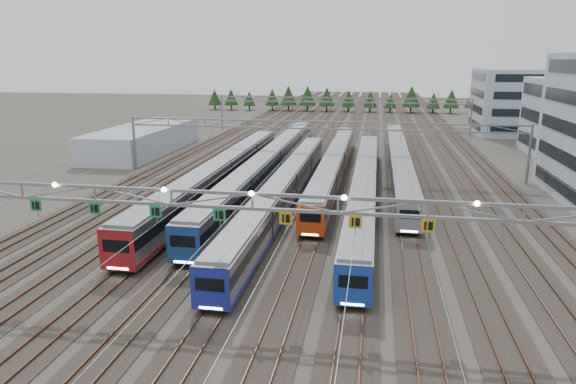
% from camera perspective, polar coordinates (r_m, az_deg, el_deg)
% --- Properties ---
extents(ground, '(400.00, 400.00, 0.00)m').
position_cam_1_polar(ground, '(36.33, -3.77, -12.20)').
color(ground, '#47423A').
rests_on(ground, ground).
extents(track_bed, '(54.00, 260.00, 5.42)m').
position_cam_1_polar(track_bed, '(132.55, 6.39, 8.11)').
color(track_bed, '#2D2823').
rests_on(track_bed, ground).
extents(train_a, '(2.94, 54.07, 3.83)m').
position_cam_1_polar(train_a, '(65.20, -7.47, 1.92)').
color(train_a, black).
rests_on(train_a, ground).
extents(train_b, '(2.82, 68.71, 3.68)m').
position_cam_1_polar(train_b, '(73.03, -1.92, 3.35)').
color(train_b, black).
rests_on(train_b, ground).
extents(train_c, '(2.66, 55.12, 3.46)m').
position_cam_1_polar(train_c, '(59.02, -0.33, 0.52)').
color(train_c, black).
rests_on(train_c, ground).
extents(train_d, '(2.65, 54.03, 3.45)m').
position_cam_1_polar(train_d, '(72.72, 5.21, 3.16)').
color(train_d, black).
rests_on(train_d, ground).
extents(train_e, '(2.61, 56.98, 3.39)m').
position_cam_1_polar(train_e, '(61.12, 8.51, 0.81)').
color(train_e, black).
rests_on(train_e, ground).
extents(train_f, '(2.66, 58.26, 3.45)m').
position_cam_1_polar(train_f, '(77.09, 12.18, 3.54)').
color(train_f, black).
rests_on(train_f, ground).
extents(gantry_near, '(56.36, 0.61, 8.08)m').
position_cam_1_polar(gantry_near, '(33.64, -4.10, -1.44)').
color(gantry_near, gray).
rests_on(gantry_near, ground).
extents(gantry_mid, '(56.36, 0.36, 8.00)m').
position_cam_1_polar(gantry_mid, '(72.59, 3.53, 6.70)').
color(gantry_mid, gray).
rests_on(gantry_mid, ground).
extents(gantry_far, '(56.36, 0.36, 8.00)m').
position_cam_1_polar(gantry_far, '(117.17, 6.00, 9.67)').
color(gantry_far, gray).
rests_on(gantry_far, ground).
extents(depot_bldg_mid, '(14.00, 16.00, 13.13)m').
position_cam_1_polar(depot_bldg_mid, '(101.23, 29.31, 7.23)').
color(depot_bldg_mid, '#AABFCB').
rests_on(depot_bldg_mid, ground).
extents(depot_bldg_north, '(22.00, 18.00, 14.05)m').
position_cam_1_polar(depot_bldg_north, '(126.56, 25.16, 9.04)').
color(depot_bldg_north, '#AABFCB').
rests_on(depot_bldg_north, ground).
extents(west_shed, '(10.00, 30.00, 4.51)m').
position_cam_1_polar(west_shed, '(96.20, -15.75, 5.65)').
color(west_shed, '#AABFCB').
rests_on(west_shed, ground).
extents(treeline, '(106.40, 5.60, 7.02)m').
position_cam_1_polar(treeline, '(164.18, 9.04, 10.23)').
color(treeline, '#332114').
rests_on(treeline, ground).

